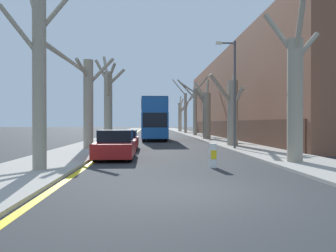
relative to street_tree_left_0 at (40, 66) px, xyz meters
The scene contains 19 objects.
ground_plane 7.65m from the street_tree_left_0, 36.15° to the right, with size 300.00×300.00×0.00m, color #2B2D30.
sidewalk_left 46.30m from the street_tree_left_0, 90.62° to the left, with size 3.47×120.00×0.12m, color #A39E93.
sidewalk_right 47.61m from the street_tree_left_0, 76.49° to the left, with size 3.47×120.00×0.12m, color #A39E93.
building_facade_right 33.75m from the street_tree_left_0, 58.13° to the left, with size 10.08×47.48×10.40m.
kerb_line_stripe 46.32m from the street_tree_left_0, 88.25° to the left, with size 0.24×120.00×0.01m, color yellow.
street_tree_left_0 is the anchor object (origin of this frame).
street_tree_left_1 10.25m from the street_tree_left_0, 91.49° to the left, with size 4.88×2.80×7.36m.
street_tree_left_2 20.85m from the street_tree_left_0, 90.28° to the left, with size 3.09×4.89×8.99m.
street_tree_right_0 10.68m from the street_tree_left_0, ahead, with size 2.71×2.09×7.04m.
street_tree_right_1 16.62m from the street_tree_left_0, 50.64° to the left, with size 2.83×3.10×5.90m.
street_tree_right_2 26.04m from the street_tree_left_0, 66.58° to the left, with size 2.03×2.88×6.84m.
street_tree_right_3 36.22m from the street_tree_left_0, 73.05° to the left, with size 4.37×1.87×8.46m.
street_tree_right_4 47.46m from the street_tree_left_0, 77.15° to the left, with size 4.95×1.84×9.72m.
street_tree_right_5 57.87m from the street_tree_left_0, 79.47° to the left, with size 1.97×3.83×7.78m.
double_decker_bus 23.83m from the street_tree_left_0, 78.91° to the left, with size 2.61×10.13×4.40m.
parked_car_0 6.02m from the street_tree_left_0, 62.69° to the left, with size 1.89×4.14×1.47m.
parked_car_1 11.02m from the street_tree_left_0, 77.21° to the left, with size 1.83×4.34×1.34m.
lamp_post 13.70m from the street_tree_left_0, 44.51° to the left, with size 1.40×0.20×7.42m.
traffic_bollard 7.56m from the street_tree_left_0, ahead, with size 0.33×0.34×0.99m.
Camera 1 is at (-1.21, -8.54, 1.82)m, focal length 35.00 mm.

